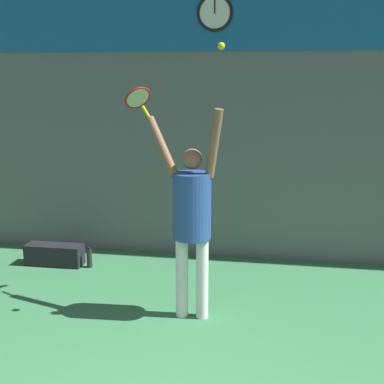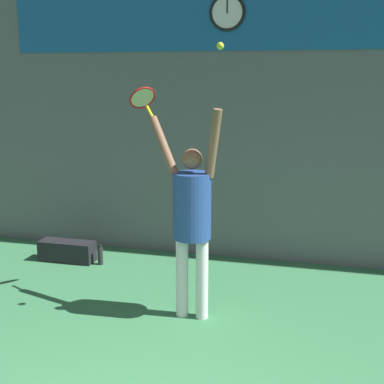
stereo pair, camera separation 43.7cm
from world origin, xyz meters
name	(u,v)px [view 1 (the left image)]	position (x,y,z in m)	size (l,w,h in m)	color
back_wall	(232,77)	(0.00, 4.90, 2.50)	(18.00, 0.10, 5.00)	slate
sponsor_banner	(232,13)	(0.00, 4.84, 3.31)	(6.55, 0.02, 0.95)	#195B9E
scoreboard_clock	(215,13)	(-0.22, 4.82, 3.31)	(0.47, 0.04, 0.47)	white
tennis_player	(192,213)	(-0.19, 2.86, 1.14)	(0.89, 0.52, 2.22)	white
tennis_racket	(138,99)	(-0.85, 3.28, 2.27)	(0.37, 0.38, 0.34)	yellow
tennis_ball	(221,46)	(0.11, 2.79, 2.79)	(0.07, 0.07, 0.07)	#CCDB2D
water_bottle	(89,258)	(-1.79, 4.08, 0.13)	(0.07, 0.07, 0.28)	#262628
equipment_bag	(54,255)	(-2.30, 4.10, 0.14)	(0.77, 0.27, 0.28)	black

